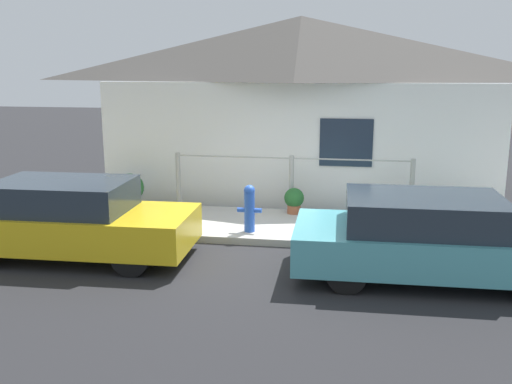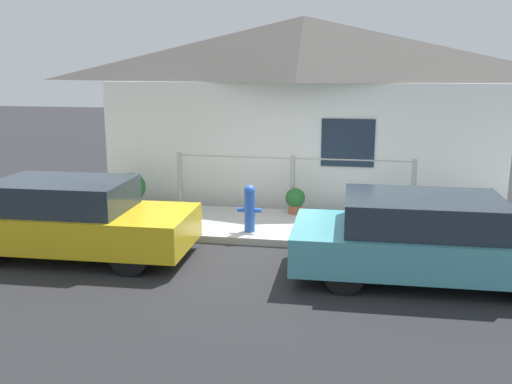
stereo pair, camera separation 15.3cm
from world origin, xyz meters
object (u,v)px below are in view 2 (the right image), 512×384
potted_plant_near_hydrant (295,200)px  potted_plant_by_fence (132,188)px  potted_plant_corner (408,208)px  car_left (71,219)px  fire_hydrant (250,207)px  car_right (430,238)px

potted_plant_near_hydrant → potted_plant_by_fence: potted_plant_by_fence is taller
potted_plant_near_hydrant → potted_plant_corner: 2.22m
car_left → potted_plant_by_fence: car_left is taller
potted_plant_near_hydrant → car_left: bearing=-139.1°
potted_plant_by_fence → potted_plant_corner: size_ratio=1.33×
car_left → fire_hydrant: (2.69, 1.50, -0.06)m
car_right → potted_plant_near_hydrant: (-2.30, 2.91, -0.21)m
potted_plant_near_hydrant → potted_plant_corner: (2.19, -0.34, 0.01)m
potted_plant_by_fence → fire_hydrant: bearing=-25.9°
car_right → fire_hydrant: (-2.97, 1.50, -0.04)m
fire_hydrant → potted_plant_near_hydrant: fire_hydrant is taller
car_left → car_right: 5.66m
fire_hydrant → potted_plant_corner: fire_hydrant is taller
car_left → car_right: size_ratio=0.96×
car_left → fire_hydrant: bearing=27.8°
car_left → potted_plant_by_fence: bearing=91.1°
car_right → potted_plant_near_hydrant: size_ratio=7.81×
fire_hydrant → potted_plant_by_fence: fire_hydrant is taller
car_right → potted_plant_by_fence: (-5.79, 2.86, -0.09)m
car_left → potted_plant_by_fence: (-0.13, 2.86, -0.11)m
car_right → potted_plant_corner: car_right is taller
car_left → car_right: bearing=-1.4°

